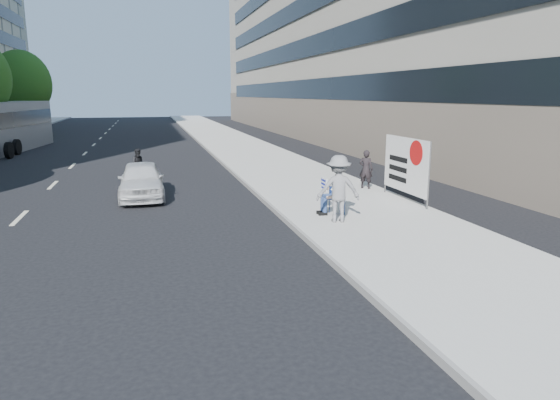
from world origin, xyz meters
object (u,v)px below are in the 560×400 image
object	(u,v)px
pedestrian_woman	(366,169)
motorcycle	(139,166)
bus	(4,127)
protest_banner	(406,165)
jogger	(338,189)
white_sedan_near	(141,180)
seated_protester	(334,191)

from	to	relation	value
pedestrian_woman	motorcycle	size ratio (longest dim) A/B	0.75
pedestrian_woman	bus	distance (m)	26.44
protest_banner	jogger	bearing A→B (deg)	-146.64
pedestrian_woman	motorcycle	xyz separation A→B (m)	(-8.70, 5.36, -0.28)
jogger	bus	distance (m)	28.41
protest_banner	bus	bearing A→B (deg)	129.16
jogger	protest_banner	xyz separation A→B (m)	(3.36, 2.21, 0.27)
motorcycle	white_sedan_near	bearing A→B (deg)	-91.58
jogger	protest_banner	bearing A→B (deg)	-134.81
jogger	bus	xyz separation A→B (m)	(-14.65, 24.33, 0.51)
seated_protester	motorcycle	distance (m)	10.84
protest_banner	white_sedan_near	distance (m)	9.64
seated_protester	motorcycle	world-z (taller)	seated_protester
bus	white_sedan_near	bearing A→B (deg)	-56.49
seated_protester	bus	distance (m)	27.73
seated_protester	motorcycle	xyz separation A→B (m)	(-5.94, 9.06, -0.24)
pedestrian_woman	protest_banner	size ratio (longest dim) A/B	0.50
bus	motorcycle	bearing A→B (deg)	-50.52
jogger	protest_banner	size ratio (longest dim) A/B	0.64
pedestrian_woman	bus	size ratio (longest dim) A/B	0.12
jogger	white_sedan_near	size ratio (longest dim) A/B	0.49
seated_protester	motorcycle	size ratio (longest dim) A/B	0.64
protest_banner	motorcycle	size ratio (longest dim) A/B	1.50
motorcycle	bus	distance (m)	16.92
jogger	pedestrian_woman	xyz separation A→B (m)	(2.98, 4.64, -0.21)
pedestrian_woman	motorcycle	distance (m)	10.22
seated_protester	bus	world-z (taller)	bus
motorcycle	pedestrian_woman	bearing A→B (deg)	-34.93
motorcycle	bus	bearing A→B (deg)	118.59
seated_protester	bus	size ratio (longest dim) A/B	0.11
pedestrian_woman	bus	bearing A→B (deg)	-7.97
bus	pedestrian_woman	bearing A→B (deg)	-40.59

